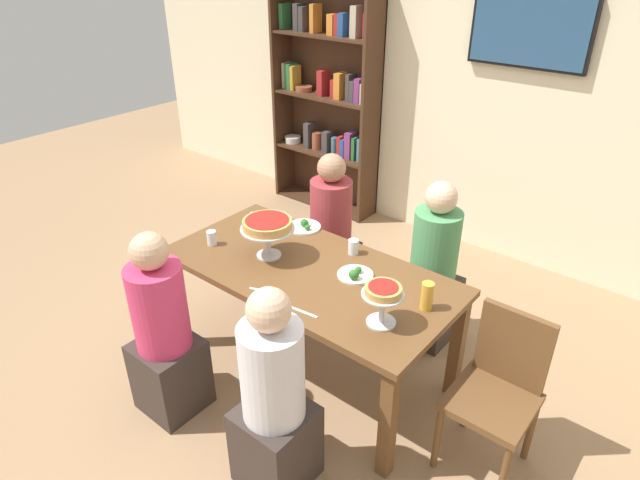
% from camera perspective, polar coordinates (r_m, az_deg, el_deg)
% --- Properties ---
extents(ground_plane, '(12.00, 12.00, 0.00)m').
position_cam_1_polar(ground_plane, '(3.60, -1.03, -13.08)').
color(ground_plane, '#9E7A56').
extents(rear_partition, '(8.00, 0.12, 2.80)m').
position_cam_1_polar(rear_partition, '(4.68, 17.07, 15.37)').
color(rear_partition, beige).
rests_on(rear_partition, ground_plane).
extents(dining_table, '(1.74, 0.86, 0.74)m').
position_cam_1_polar(dining_table, '(3.20, -1.13, -4.42)').
color(dining_table, brown).
rests_on(dining_table, ground_plane).
extents(bookshelf, '(1.10, 0.30, 2.21)m').
position_cam_1_polar(bookshelf, '(5.31, 0.85, 15.11)').
color(bookshelf, '#422819').
rests_on(bookshelf, ground_plane).
extents(television, '(0.88, 0.05, 0.51)m').
position_cam_1_polar(television, '(4.41, 21.25, 19.82)').
color(television, black).
extents(diner_near_right, '(0.34, 0.34, 1.15)m').
position_cam_1_polar(diner_near_right, '(2.68, -4.86, -16.98)').
color(diner_near_right, '#382D28').
rests_on(diner_near_right, ground_plane).
extents(diner_far_left, '(0.34, 0.34, 1.15)m').
position_cam_1_polar(diner_far_left, '(3.97, 1.14, 0.09)').
color(diner_far_left, '#382D28').
rests_on(diner_far_left, ground_plane).
extents(diner_near_left, '(0.34, 0.34, 1.15)m').
position_cam_1_polar(diner_near_left, '(3.15, -16.07, -9.92)').
color(diner_near_left, '#382D28').
rests_on(diner_near_left, ground_plane).
extents(diner_far_right, '(0.34, 0.34, 1.15)m').
position_cam_1_polar(diner_far_right, '(3.63, 11.71, -3.63)').
color(diner_far_right, '#382D28').
rests_on(diner_far_right, ground_plane).
extents(chair_head_east, '(0.40, 0.40, 0.87)m').
position_cam_1_polar(chair_head_east, '(2.91, 18.31, -14.36)').
color(chair_head_east, brown).
rests_on(chair_head_east, ground_plane).
extents(deep_dish_pizza_stand, '(0.32, 0.32, 0.25)m').
position_cam_1_polar(deep_dish_pizza_stand, '(3.19, -5.56, 1.44)').
color(deep_dish_pizza_stand, silver).
rests_on(deep_dish_pizza_stand, dining_table).
extents(personal_pizza_stand, '(0.21, 0.21, 0.22)m').
position_cam_1_polar(personal_pizza_stand, '(2.66, 6.63, -5.89)').
color(personal_pizza_stand, silver).
rests_on(personal_pizza_stand, dining_table).
extents(salad_plate_near_diner, '(0.21, 0.21, 0.07)m').
position_cam_1_polar(salad_plate_near_diner, '(3.08, 3.72, -3.63)').
color(salad_plate_near_diner, white).
rests_on(salad_plate_near_diner, dining_table).
extents(salad_plate_far_diner, '(0.22, 0.22, 0.06)m').
position_cam_1_polar(salad_plate_far_diner, '(3.58, -1.67, 1.47)').
color(salad_plate_far_diner, white).
rests_on(salad_plate_far_diner, dining_table).
extents(beer_glass_amber_tall, '(0.07, 0.07, 0.16)m').
position_cam_1_polar(beer_glass_amber_tall, '(2.84, 11.21, -5.81)').
color(beer_glass_amber_tall, gold).
rests_on(beer_glass_amber_tall, dining_table).
extents(water_glass_clear_near, '(0.06, 0.06, 0.09)m').
position_cam_1_polar(water_glass_clear_near, '(3.44, -11.34, 0.22)').
color(water_glass_clear_near, white).
rests_on(water_glass_clear_near, dining_table).
extents(water_glass_clear_far, '(0.06, 0.06, 0.09)m').
position_cam_1_polar(water_glass_clear_far, '(3.29, 3.54, -0.71)').
color(water_glass_clear_far, white).
rests_on(water_glass_clear_far, dining_table).
extents(cutlery_fork_near, '(0.18, 0.04, 0.00)m').
position_cam_1_polar(cutlery_fork_near, '(2.81, -1.85, -7.57)').
color(cutlery_fork_near, silver).
rests_on(cutlery_fork_near, dining_table).
extents(cutlery_knife_near, '(0.18, 0.04, 0.00)m').
position_cam_1_polar(cutlery_knife_near, '(3.76, -6.49, 2.48)').
color(cutlery_knife_near, silver).
rests_on(cutlery_knife_near, dining_table).
extents(cutlery_fork_far, '(0.18, 0.07, 0.00)m').
position_cam_1_polar(cutlery_fork_far, '(2.97, -5.89, -5.41)').
color(cutlery_fork_far, silver).
rests_on(cutlery_fork_far, dining_table).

